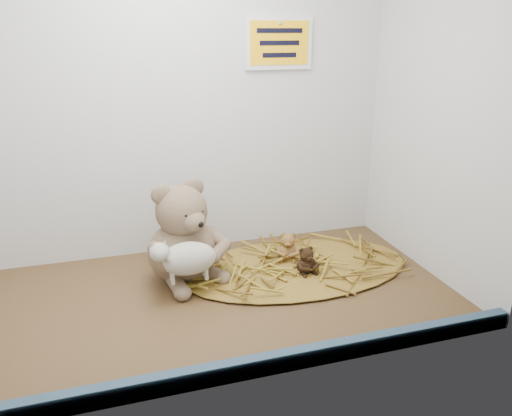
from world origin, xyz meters
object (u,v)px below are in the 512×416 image
object	(u,v)px
main_teddy	(181,232)
mini_teddy_brown	(306,259)
mini_teddy_tan	(288,245)
toy_lamb	(188,258)

from	to	relation	value
main_teddy	mini_teddy_brown	world-z (taller)	main_teddy
mini_teddy_tan	mini_teddy_brown	xyz separation A→B (cm)	(1.58, -8.62, -0.29)
toy_lamb	mini_teddy_brown	distance (cm)	29.81
main_teddy	mini_teddy_brown	xyz separation A→B (cm)	(29.39, -7.70, -7.86)
toy_lamb	main_teddy	bearing A→B (deg)	90.00
mini_teddy_tan	mini_teddy_brown	size ratio (longest dim) A/B	1.08
toy_lamb	mini_teddy_tan	size ratio (longest dim) A/B	2.20
main_teddy	mini_teddy_brown	distance (cm)	31.38
main_teddy	mini_teddy_brown	bearing A→B (deg)	-37.94
toy_lamb	mini_teddy_brown	size ratio (longest dim) A/B	2.38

